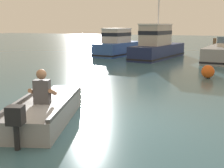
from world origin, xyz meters
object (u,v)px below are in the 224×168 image
rowboat_with_person (46,109)px  moored_boat_grey (223,54)px  moored_boat_blue (119,45)px  mooring_buoy (208,72)px  moored_boat_navy (157,46)px

rowboat_with_person → moored_boat_grey: bearing=80.7°
moored_boat_blue → moored_boat_grey: 7.05m
mooring_buoy → rowboat_with_person: bearing=-108.5°
rowboat_with_person → mooring_buoy: rowboat_with_person is taller
rowboat_with_person → moored_boat_grey: 14.37m
rowboat_with_person → mooring_buoy: (2.46, 7.36, 0.01)m
moored_boat_grey → mooring_buoy: size_ratio=11.27×
moored_boat_blue → moored_boat_grey: (7.04, -0.25, -0.30)m
rowboat_with_person → mooring_buoy: bearing=71.5°
moored_boat_blue → moored_boat_navy: moored_boat_navy is taller
moored_boat_navy → moored_boat_grey: (3.97, 0.51, -0.40)m
moored_boat_grey → mooring_buoy: moored_boat_grey is taller
moored_boat_grey → moored_boat_blue: bearing=178.0°
rowboat_with_person → moored_boat_navy: size_ratio=0.60×
rowboat_with_person → moored_boat_grey: moored_boat_grey is taller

